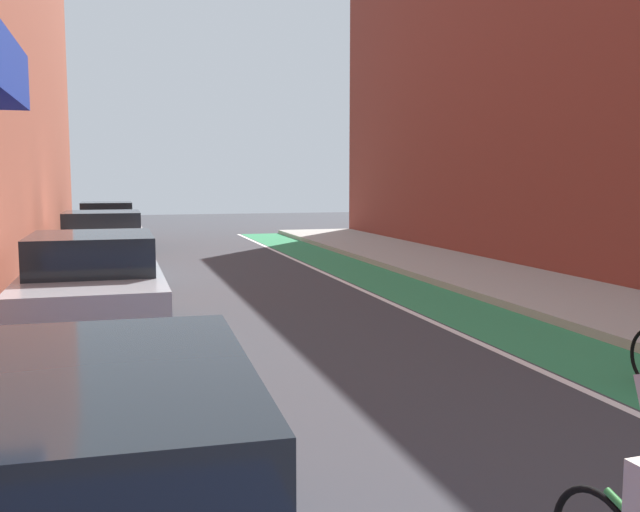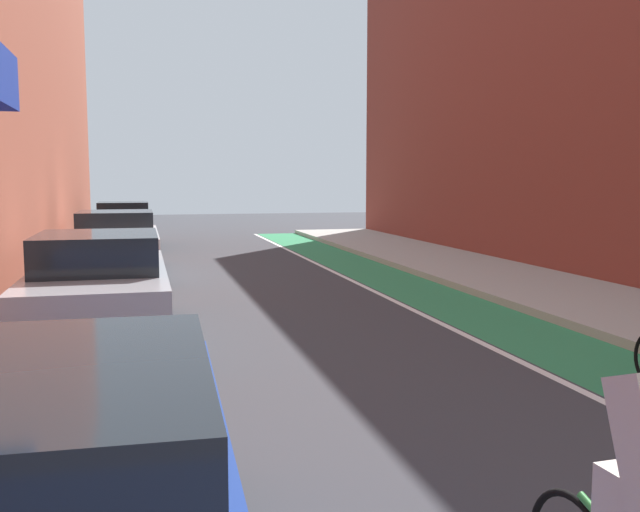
# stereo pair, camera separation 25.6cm
# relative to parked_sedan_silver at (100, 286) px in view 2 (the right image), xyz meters

# --- Properties ---
(ground_plane) EXTENTS (70.74, 70.74, 0.00)m
(ground_plane) POSITION_rel_parked_sedan_silver_xyz_m (2.88, 0.51, -0.79)
(ground_plane) COLOR #38383D
(bike_lane_paint) EXTENTS (1.60, 32.16, 0.00)m
(bike_lane_paint) POSITION_rel_parked_sedan_silver_xyz_m (6.01, 2.51, -0.79)
(bike_lane_paint) COLOR #2D8451
(bike_lane_paint) RESTS_ON ground
(lane_divider_stripe) EXTENTS (0.12, 32.16, 0.00)m
(lane_divider_stripe) POSITION_rel_parked_sedan_silver_xyz_m (5.11, 2.51, -0.78)
(lane_divider_stripe) COLOR white
(lane_divider_stripe) RESTS_ON ground
(sidewalk_right) EXTENTS (3.15, 32.16, 0.14)m
(sidewalk_right) POSITION_rel_parked_sedan_silver_xyz_m (8.39, 2.51, -0.72)
(sidewalk_right) COLOR #A8A59E
(sidewalk_right) RESTS_ON ground
(building_facade_right) EXTENTS (2.40, 28.16, 10.35)m
(building_facade_right) POSITION_rel_parked_sedan_silver_xyz_m (11.16, 4.51, 4.39)
(building_facade_right) COLOR brown
(building_facade_right) RESTS_ON ground
(parked_sedan_silver) EXTENTS (1.86, 4.64, 1.53)m
(parked_sedan_silver) POSITION_rel_parked_sedan_silver_xyz_m (0.00, 0.00, 0.00)
(parked_sedan_silver) COLOR #9EA0A8
(parked_sedan_silver) RESTS_ON ground
(parked_sedan_white) EXTENTS (1.94, 4.67, 1.53)m
(parked_sedan_white) POSITION_rel_parked_sedan_silver_xyz_m (0.00, 6.86, 0.00)
(parked_sedan_white) COLOR silver
(parked_sedan_white) RESTS_ON ground
(parked_sedan_black) EXTENTS (1.86, 4.36, 1.53)m
(parked_sedan_black) POSITION_rel_parked_sedan_silver_xyz_m (0.00, 13.69, -0.00)
(parked_sedan_black) COLOR black
(parked_sedan_black) RESTS_ON ground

